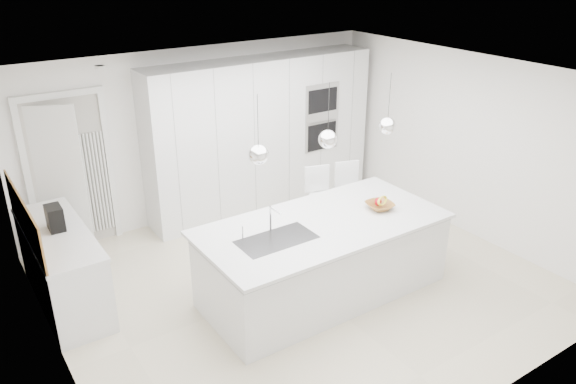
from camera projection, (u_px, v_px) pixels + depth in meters
floor at (302, 283)px, 6.83m from camera, size 5.50×5.50×0.00m
wall_back at (204, 133)px, 8.23m from camera, size 5.50×0.00×5.50m
wall_left at (47, 258)px, 4.92m from camera, size 0.00×5.00×5.00m
ceiling at (304, 78)px, 5.82m from camera, size 5.50×5.50×0.00m
tall_cabinets at (262, 135)px, 8.45m from camera, size 3.60×0.60×2.30m
oven_stack at (322, 118)px, 8.59m from camera, size 0.62×0.04×1.05m
doorway_frame at (71, 175)px, 7.30m from camera, size 1.11×0.08×2.13m
hallway_door at (52, 182)px, 7.14m from camera, size 0.76×0.38×2.00m
radiator at (98, 183)px, 7.52m from camera, size 0.32×0.04×1.40m
left_base_cabinets at (63, 269)px, 6.32m from camera, size 0.60×1.80×0.86m
left_worktop at (57, 233)px, 6.13m from camera, size 0.62×1.82×0.04m
oak_backsplash at (24, 218)px, 5.88m from camera, size 0.02×1.80×0.50m
island_base at (324, 260)px, 6.48m from camera, size 2.80×1.20×0.86m
island_worktop at (322, 224)px, 6.34m from camera, size 2.84×1.40×0.04m
island_sink at (277, 246)px, 5.99m from camera, size 0.84×0.44×0.18m
island_tap at (270, 219)px, 6.08m from camera, size 0.02×0.02×0.30m
pendant_left at (259, 155)px, 5.45m from camera, size 0.20×0.20×0.20m
pendant_mid at (328, 139)px, 5.89m from camera, size 0.20×0.20×0.20m
pendant_right at (387, 126)px, 6.32m from camera, size 0.20×0.20×0.20m
fruit_bowl at (380, 206)px, 6.64m from camera, size 0.36×0.36×0.08m
espresso_machine at (55, 218)px, 6.13m from camera, size 0.17×0.26×0.27m
bar_stool_left at (322, 207)px, 7.53m from camera, size 0.48×0.58×1.09m
bar_stool_right at (352, 202)px, 7.71m from camera, size 0.49×0.58×1.08m
apple_a at (378, 201)px, 6.68m from camera, size 0.08×0.08×0.08m
apple_b at (378, 203)px, 6.65m from camera, size 0.07×0.07×0.07m
banana_bunch at (382, 201)px, 6.60m from camera, size 0.23×0.17×0.21m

